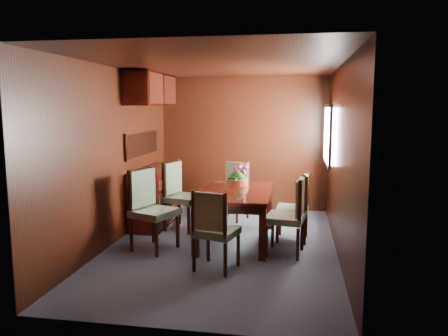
% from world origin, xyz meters
% --- Properties ---
extents(ground, '(4.50, 4.50, 0.00)m').
position_xyz_m(ground, '(0.00, 0.00, 0.00)').
color(ground, '#404857').
rests_on(ground, ground).
extents(room_shell, '(3.06, 4.52, 2.41)m').
position_xyz_m(room_shell, '(-0.10, 0.33, 1.63)').
color(room_shell, black).
rests_on(room_shell, ground).
extents(sideboard, '(0.48, 1.40, 0.90)m').
position_xyz_m(sideboard, '(-1.25, 1.00, 0.45)').
color(sideboard, black).
rests_on(sideboard, ground).
extents(dining_table, '(0.97, 1.55, 0.72)m').
position_xyz_m(dining_table, '(0.15, 0.25, 0.62)').
color(dining_table, black).
rests_on(dining_table, ground).
extents(chair_left_near, '(0.63, 0.64, 1.06)m').
position_xyz_m(chair_left_near, '(-0.93, -0.24, 0.59)').
color(chair_left_near, black).
rests_on(chair_left_near, ground).
extents(chair_left_far, '(0.59, 0.60, 1.04)m').
position_xyz_m(chair_left_far, '(-0.80, 0.75, 0.58)').
color(chair_left_far, black).
rests_on(chair_left_far, ground).
extents(chair_right_near, '(0.51, 0.53, 1.00)m').
position_xyz_m(chair_right_near, '(0.91, -0.16, 0.55)').
color(chair_right_near, black).
rests_on(chair_right_near, ground).
extents(chair_right_far, '(0.46, 0.47, 0.94)m').
position_xyz_m(chair_right_far, '(0.99, 0.44, 0.52)').
color(chair_right_far, black).
rests_on(chair_right_far, ground).
extents(chair_head, '(0.55, 0.53, 0.95)m').
position_xyz_m(chair_head, '(0.05, -0.89, 0.53)').
color(chair_head, black).
rests_on(chair_head, ground).
extents(chair_foot, '(0.58, 0.57, 0.96)m').
position_xyz_m(chair_foot, '(-0.06, 1.52, 0.53)').
color(chair_foot, black).
rests_on(chair_foot, ground).
extents(flower_centerpiece, '(0.32, 0.32, 0.32)m').
position_xyz_m(flower_centerpiece, '(0.12, 0.68, 0.87)').
color(flower_centerpiece, '#B05735').
rests_on(flower_centerpiece, dining_table).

